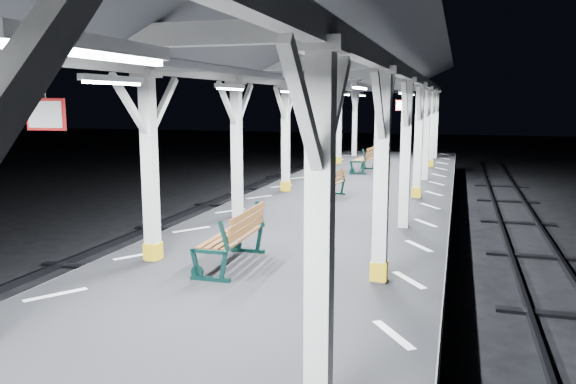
% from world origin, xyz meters
% --- Properties ---
extents(ground, '(120.00, 120.00, 0.00)m').
position_xyz_m(ground, '(0.00, 0.00, 0.00)').
color(ground, black).
rests_on(ground, ground).
extents(platform, '(6.00, 50.00, 1.00)m').
position_xyz_m(platform, '(0.00, 0.00, 0.50)').
color(platform, black).
rests_on(platform, ground).
extents(hazard_stripes_left, '(1.00, 48.00, 0.01)m').
position_xyz_m(hazard_stripes_left, '(-2.45, 0.00, 1.00)').
color(hazard_stripes_left, silver).
rests_on(hazard_stripes_left, platform).
extents(hazard_stripes_right, '(1.00, 48.00, 0.01)m').
position_xyz_m(hazard_stripes_right, '(2.45, 0.00, 1.00)').
color(hazard_stripes_right, silver).
rests_on(hazard_stripes_right, platform).
extents(canopy, '(5.40, 49.00, 4.65)m').
position_xyz_m(canopy, '(0.00, -0.02, 4.56)').
color(canopy, silver).
rests_on(canopy, platform).
extents(bench_mid, '(0.74, 1.86, 1.00)m').
position_xyz_m(bench_mid, '(-0.46, 2.13, 1.53)').
color(bench_mid, '#0C2D28').
rests_on(bench_mid, platform).
extents(bench_far, '(0.78, 1.55, 0.80)m').
position_xyz_m(bench_far, '(-0.40, 9.29, 1.43)').
color(bench_far, '#0C2D28').
rests_on(bench_far, platform).
extents(bench_extra, '(0.83, 1.89, 1.00)m').
position_xyz_m(bench_extra, '(-0.39, 15.71, 1.53)').
color(bench_extra, '#0C2D28').
rests_on(bench_extra, platform).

